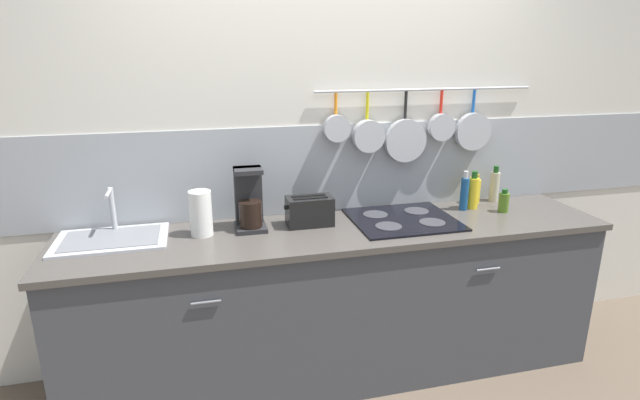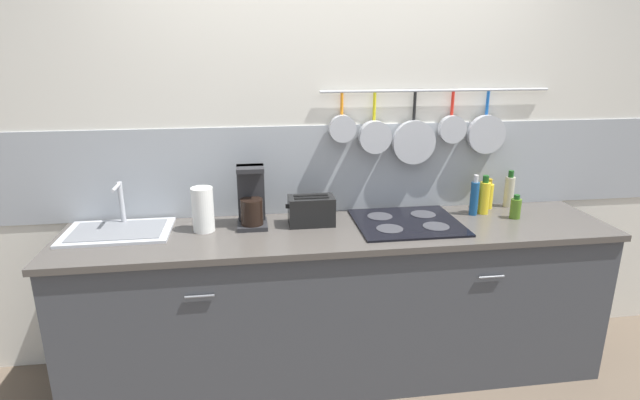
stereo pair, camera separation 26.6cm
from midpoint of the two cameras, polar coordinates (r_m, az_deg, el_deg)
ground_plane at (r=3.17m, az=4.72°, el=-18.93°), size 12.00×12.00×0.00m
wall_back at (r=2.97m, az=3.89°, el=5.68°), size 7.20×0.15×2.60m
cabinet_base at (r=2.94m, az=4.93°, el=-12.03°), size 2.98×0.61×0.87m
countertop at (r=2.74m, az=5.17°, el=-3.73°), size 3.02×0.63×0.03m
sink_basin at (r=2.83m, az=-19.62°, el=-3.25°), size 0.55×0.37×0.25m
paper_towel_roll at (r=2.71m, az=-10.54°, el=-1.12°), size 0.12×0.12×0.24m
coffee_maker at (r=2.75m, az=-5.12°, el=-0.21°), size 0.16×0.18×0.34m
toaster at (r=2.78m, az=1.74°, el=-1.27°), size 0.27×0.15×0.17m
cooktop at (r=2.88m, az=12.55°, el=-2.55°), size 0.58×0.52×0.01m
bottle_hot_sauce at (r=3.11m, az=19.60°, el=0.25°), size 0.05×0.05×0.24m
bottle_dish_soap at (r=3.15m, az=20.57°, el=0.31°), size 0.06×0.06×0.23m
bottle_olive_oil at (r=3.27m, az=20.92°, el=0.47°), size 0.06×0.06×0.19m
bottle_vinegar at (r=3.15m, az=23.74°, el=-0.87°), size 0.06×0.06×0.14m
bottle_cooking_wine at (r=3.35m, az=22.97°, el=0.95°), size 0.06×0.06×0.23m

